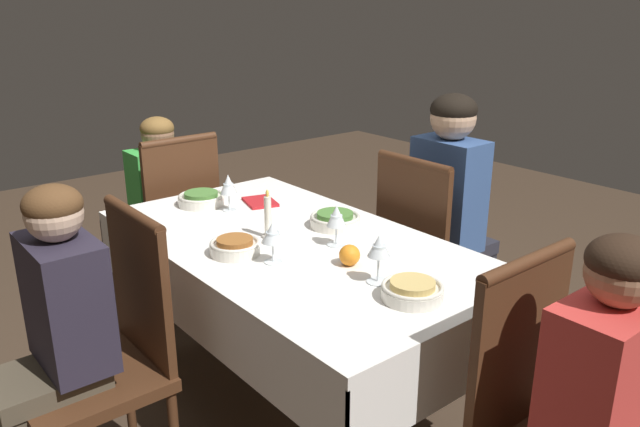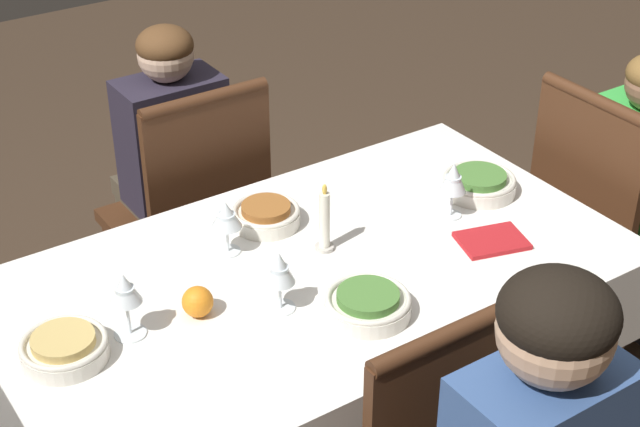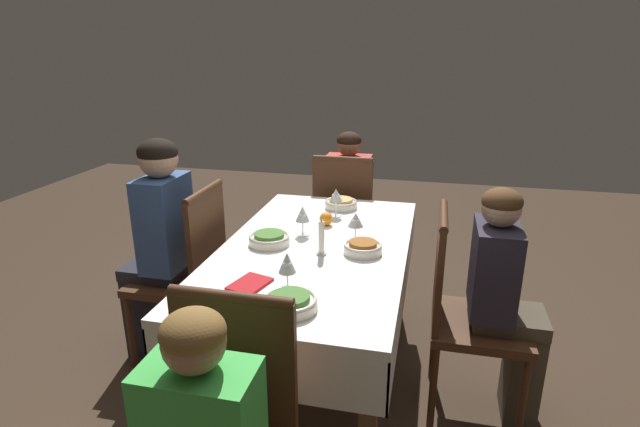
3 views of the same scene
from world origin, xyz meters
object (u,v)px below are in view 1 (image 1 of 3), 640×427
wine_glass_west (379,248)px  person_child_dark (51,347)px  wine_glass_south (336,217)px  person_adult_denim (454,210)px  bowl_west (412,290)px  wine_glass_east (228,186)px  bowl_east (201,199)px  napkin_red_folded (260,202)px  dining_table (294,263)px  chair_north (110,348)px  candle_centerpiece (268,219)px  wine_glass_north (272,234)px  chair_east (174,219)px  chair_south (428,251)px  chair_west (552,426)px  person_child_green (158,203)px  orange_fruit (350,255)px  bowl_north (235,246)px  bowl_south (335,220)px

wine_glass_west → person_child_dark: bearing=59.8°
wine_glass_south → person_adult_denim: bearing=-84.0°
bowl_west → person_adult_denim: bearing=-57.8°
wine_glass_east → bowl_west: 1.03m
person_child_dark → bowl_east: person_child_dark is taller
bowl_east → bowl_west: size_ratio=1.07×
napkin_red_folded → wine_glass_west: bearing=169.5°
bowl_east → dining_table: bearing=-175.0°
chair_north → candle_centerpiece: chair_north is taller
person_child_dark → wine_glass_south: 0.99m
person_adult_denim → wine_glass_west: (-0.39, 0.85, 0.16)m
wine_glass_north → candle_centerpiece: size_ratio=0.77×
chair_east → candle_centerpiece: 0.99m
person_child_dark → bowl_west: 1.07m
chair_south → wine_glass_north: bearing=94.3°
chair_east → chair_west: 2.06m
person_child_dark → wine_glass_west: bearing=59.8°
chair_south → person_child_dark: 1.54m
person_child_green → wine_glass_north: size_ratio=7.27×
person_child_green → wine_glass_west: bearing=88.7°
candle_centerpiece → orange_fruit: (-0.38, -0.06, -0.04)m
person_child_green → bowl_north: (-1.17, 0.26, 0.19)m
chair_north → bowl_north: bearing=87.7°
person_child_dark → bowl_west: bearing=52.9°
person_adult_denim → wine_glass_east: 0.99m
chair_west → wine_glass_north: bearing=103.0°
wine_glass_east → orange_fruit: size_ratio=2.20×
person_child_green → wine_glass_west: (-1.64, 0.04, 0.28)m
chair_west → bowl_south: (1.05, -0.17, 0.23)m
chair_north → orange_fruit: chair_north is taller
bowl_north → wine_glass_north: wine_glass_north is taller
dining_table → orange_fruit: orange_fruit is taller
dining_table → wine_glass_south: bearing=-144.3°
bowl_south → wine_glass_south: size_ratio=1.30×
chair_east → bowl_west: size_ratio=5.20×
chair_west → bowl_west: 0.50m
wine_glass_east → wine_glass_west: bearing=179.5°
chair_north → bowl_west: chair_north is taller
candle_centerpiece → bowl_east: bearing=-0.0°
chair_north → bowl_east: (0.54, -0.63, 0.23)m
chair_south → candle_centerpiece: bearing=79.6°
person_adult_denim → bowl_north: 1.08m
chair_east → bowl_east: (-0.45, 0.08, 0.23)m
dining_table → wine_glass_south: wine_glass_south is taller
wine_glass_north → chair_east: bearing=-9.9°
person_child_dark → orange_fruit: person_child_dark is taller
wine_glass_north → person_child_green: bearing=-8.6°
chair_east → person_child_dark: bearing=48.1°
dining_table → chair_east: chair_east is taller
person_adult_denim → bowl_east: person_adult_denim is taller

